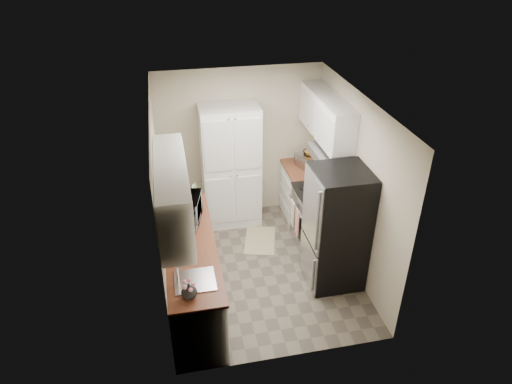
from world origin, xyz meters
The scene contains 16 objects.
ground centered at (0.00, 0.00, 0.00)m, with size 3.20×3.20×0.00m, color #665B4C.
room_shell centered at (-0.02, -0.01, 1.63)m, with size 2.64×3.24×2.52m.
pantry_cabinet centered at (-0.20, 1.32, 1.00)m, with size 0.90×0.55×2.00m, color white.
base_cabinet_left centered at (-0.99, -0.43, 0.44)m, with size 0.60×2.30×0.88m, color white.
countertop_left centered at (-0.99, -0.43, 0.90)m, with size 0.63×2.33×0.04m, color brown.
base_cabinet_right centered at (0.99, 1.19, 0.44)m, with size 0.60×0.80×0.88m, color white.
countertop_right centered at (0.99, 1.19, 0.90)m, with size 0.63×0.83×0.04m, color brown.
electric_range centered at (0.97, 0.39, 0.48)m, with size 0.71×0.78×1.13m.
refrigerator centered at (0.94, -0.41, 0.85)m, with size 0.70×0.72×1.70m, color #B7B7BC.
microwave centered at (-1.02, 0.05, 1.09)m, with size 0.61×0.41×0.34m, color #B3B4B9.
wine_bottle centered at (-1.14, 0.37, 1.06)m, with size 0.07×0.07×0.28m, color black.
flower_vase centered at (-1.07, -1.39, 1.01)m, with size 0.17×0.17×0.18m, color white.
cutting_board centered at (-0.81, 0.49, 1.05)m, with size 0.02×0.21×0.27m, color #548A3D.
toaster_oven centered at (1.06, 1.20, 1.03)m, with size 0.31×0.39×0.23m, color #A3A3A8.
fruit_basket centered at (1.07, 1.21, 1.20)m, with size 0.24×0.24×0.10m, color orange, non-canonical shape.
kitchen_mat centered at (0.13, 0.64, 0.01)m, with size 0.46×0.74×0.01m, color tan.
Camera 1 is at (-1.10, -5.03, 4.32)m, focal length 32.00 mm.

